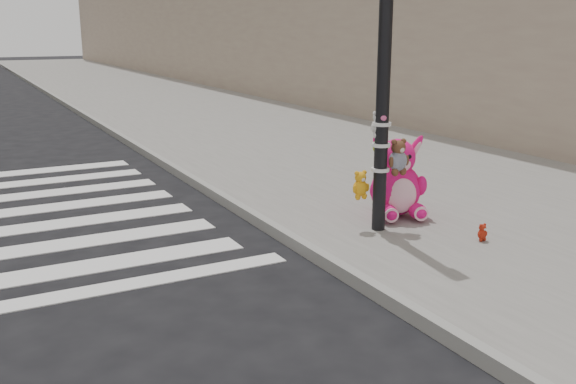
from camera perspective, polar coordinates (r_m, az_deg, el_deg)
ground at (r=5.37m, az=-3.90°, el=-13.87°), size 120.00×120.00×0.00m
sidewalk_near at (r=16.10m, az=-2.09°, el=5.53°), size 7.00×80.00×0.14m
curb_edge at (r=14.95m, az=-14.13°, el=4.43°), size 0.12×80.00×0.15m
signal_pole at (r=7.66m, az=8.56°, el=8.61°), size 0.69×0.48×4.00m
pink_bunny at (r=8.45m, az=9.66°, el=0.78°), size 0.86×0.94×1.08m
red_teddy at (r=7.76m, az=16.88°, el=-3.45°), size 0.15×0.11×0.21m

